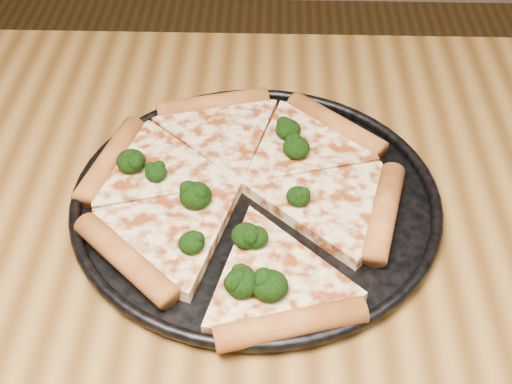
{
  "coord_description": "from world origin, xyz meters",
  "views": [
    {
      "loc": [
        0.07,
        -0.37,
        1.22
      ],
      "look_at": [
        0.06,
        0.13,
        0.77
      ],
      "focal_mm": 49.72,
      "sensor_mm": 36.0,
      "label": 1
    }
  ],
  "objects": [
    {
      "name": "pizza_pan",
      "position": [
        0.06,
        0.13,
        0.76
      ],
      "size": [
        0.36,
        0.36,
        0.02
      ],
      "color": "black",
      "rests_on": "dining_table"
    },
    {
      "name": "broccoli_florets",
      "position": [
        0.04,
        0.09,
        0.78
      ],
      "size": [
        0.19,
        0.24,
        0.02
      ],
      "color": "black",
      "rests_on": "pizza"
    },
    {
      "name": "dining_table",
      "position": [
        0.0,
        0.0,
        0.66
      ],
      "size": [
        1.2,
        0.9,
        0.75
      ],
      "color": "olive",
      "rests_on": "ground"
    },
    {
      "name": "pizza",
      "position": [
        0.04,
        0.13,
        0.77
      ],
      "size": [
        0.32,
        0.35,
        0.02
      ],
      "rotation": [
        0.0,
        0.0,
        0.28
      ],
      "color": "beige",
      "rests_on": "pizza_pan"
    }
  ]
}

